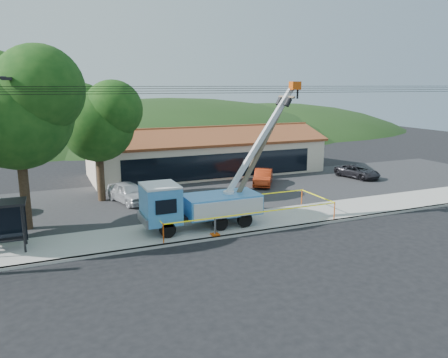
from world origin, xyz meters
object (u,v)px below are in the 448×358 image
utility_truck (198,203)px  leaning_pole (262,147)px  car_dark (357,179)px  car_red (263,186)px  car_silver (129,204)px

utility_truck → leaning_pole: size_ratio=1.18×
utility_truck → car_dark: (18.52, 7.99, -1.68)m
car_red → leaning_pole: bearing=-86.9°
car_red → car_dark: car_red is taller
car_red → car_dark: size_ratio=0.97×
leaning_pole → car_silver: size_ratio=1.92×
utility_truck → car_red: 12.70m
car_silver → car_dark: 21.25m
car_red → car_dark: 9.51m
leaning_pole → car_dark: leaning_pole is taller
utility_truck → car_silver: size_ratio=2.27×
utility_truck → car_red: size_ratio=2.42×
leaning_pole → car_silver: (-6.97, 7.43, -4.77)m
utility_truck → leaning_pole: bearing=1.6°
leaning_pole → car_dark: (14.28, 7.87, -4.77)m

